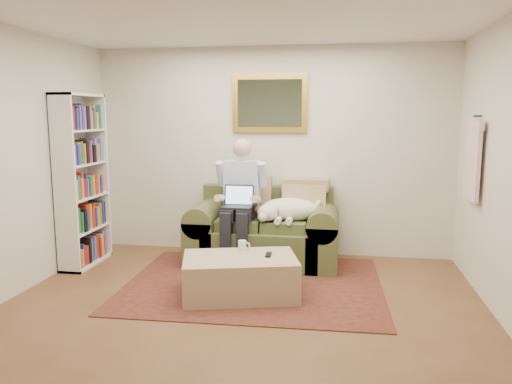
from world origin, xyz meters
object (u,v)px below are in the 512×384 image
(sleeping_dog, at_px, (290,209))
(coffee_mug, at_px, (242,245))
(ottoman, at_px, (240,277))
(seated_man, at_px, (239,203))
(laptop, at_px, (238,201))
(bookshelf, at_px, (82,181))
(sofa, at_px, (264,237))

(sleeping_dog, xyz_separation_m, coffee_mug, (-0.40, -0.83, -0.23))
(sleeping_dog, relative_size, ottoman, 0.67)
(seated_man, bearing_deg, ottoman, -78.18)
(seated_man, distance_m, laptop, 0.08)
(bookshelf, bearing_deg, ottoman, -20.14)
(seated_man, bearing_deg, sleeping_dog, 7.13)
(sleeping_dog, height_order, coffee_mug, sleeping_dog)
(seated_man, xyz_separation_m, bookshelf, (-1.82, -0.26, 0.26))
(sofa, bearing_deg, laptop, -138.98)
(sofa, xyz_separation_m, bookshelf, (-2.08, -0.42, 0.70))
(ottoman, bearing_deg, laptop, 102.65)
(bookshelf, bearing_deg, coffee_mug, -14.00)
(sleeping_dog, relative_size, bookshelf, 0.36)
(seated_man, relative_size, ottoman, 1.36)
(ottoman, height_order, bookshelf, bookshelf)
(sofa, xyz_separation_m, seated_man, (-0.26, -0.16, 0.44))
(bookshelf, bearing_deg, sleeping_dog, 7.86)
(sofa, distance_m, ottoman, 1.17)
(sofa, bearing_deg, seated_man, -148.55)
(coffee_mug, bearing_deg, laptop, 105.04)
(ottoman, height_order, coffee_mug, coffee_mug)
(laptop, height_order, coffee_mug, laptop)
(seated_man, height_order, coffee_mug, seated_man)
(seated_man, bearing_deg, sofa, 31.45)
(sofa, distance_m, coffee_mug, 0.93)
(laptop, xyz_separation_m, sleeping_dog, (0.58, 0.14, -0.10))
(seated_man, height_order, laptop, seated_man)
(laptop, bearing_deg, ottoman, -77.35)
(sofa, height_order, coffee_mug, sofa)
(sleeping_dog, bearing_deg, coffee_mug, -115.46)
(coffee_mug, bearing_deg, ottoman, -84.31)
(seated_man, relative_size, bookshelf, 0.74)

